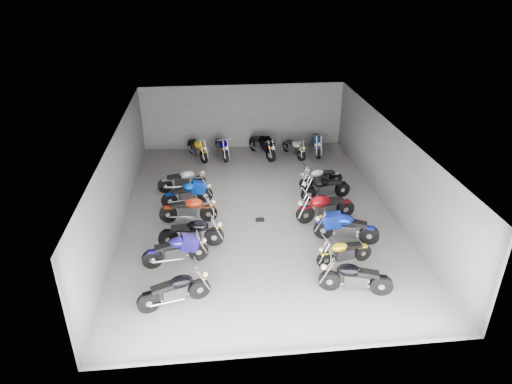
# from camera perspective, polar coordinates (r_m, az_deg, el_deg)

# --- Properties ---
(ground) EXTENTS (14.00, 14.00, 0.00)m
(ground) POSITION_cam_1_polar(r_m,az_deg,el_deg) (17.34, 0.30, -2.66)
(ground) COLOR gray
(ground) RESTS_ON ground
(wall_back) EXTENTS (10.00, 0.10, 3.20)m
(wall_back) POSITION_cam_1_polar(r_m,az_deg,el_deg) (23.11, -1.62, 9.41)
(wall_back) COLOR slate
(wall_back) RESTS_ON ground
(wall_left) EXTENTS (0.10, 14.00, 3.20)m
(wall_left) POSITION_cam_1_polar(r_m,az_deg,el_deg) (16.85, -16.85, 1.30)
(wall_left) COLOR slate
(wall_left) RESTS_ON ground
(wall_right) EXTENTS (0.10, 14.00, 3.20)m
(wall_right) POSITION_cam_1_polar(r_m,az_deg,el_deg) (17.81, 16.53, 2.76)
(wall_right) COLOR slate
(wall_right) RESTS_ON ground
(ceiling) EXTENTS (10.00, 14.00, 0.04)m
(ceiling) POSITION_cam_1_polar(r_m,az_deg,el_deg) (15.99, 0.32, 7.42)
(ceiling) COLOR black
(ceiling) RESTS_ON wall_back
(drain_grate) EXTENTS (0.32, 0.32, 0.01)m
(drain_grate) POSITION_cam_1_polar(r_m,az_deg,el_deg) (16.90, 0.48, -3.48)
(drain_grate) COLOR black
(drain_grate) RESTS_ON ground
(motorcycle_left_a) EXTENTS (2.01, 0.75, 0.91)m
(motorcycle_left_a) POSITION_cam_1_polar(r_m,az_deg,el_deg) (12.99, -10.10, -11.97)
(motorcycle_left_a) COLOR black
(motorcycle_left_a) RESTS_ON ground
(motorcycle_left_b) EXTENTS (2.07, 0.57, 0.92)m
(motorcycle_left_b) POSITION_cam_1_polar(r_m,az_deg,el_deg) (14.56, -9.95, -7.17)
(motorcycle_left_b) COLOR black
(motorcycle_left_b) RESTS_ON ground
(motorcycle_left_c) EXTENTS (2.18, 0.43, 0.96)m
(motorcycle_left_c) POSITION_cam_1_polar(r_m,az_deg,el_deg) (15.30, -8.01, -5.06)
(motorcycle_left_c) COLOR black
(motorcycle_left_c) RESTS_ON ground
(motorcycle_left_d) EXTENTS (2.11, 0.45, 0.93)m
(motorcycle_left_d) POSITION_cam_1_polar(r_m,az_deg,el_deg) (16.74, -8.40, -2.15)
(motorcycle_left_d) COLOR black
(motorcycle_left_d) RESTS_ON ground
(motorcycle_left_e) EXTENTS (2.01, 0.65, 0.90)m
(motorcycle_left_e) POSITION_cam_1_polar(r_m,az_deg,el_deg) (17.91, -8.52, -0.18)
(motorcycle_left_e) COLOR black
(motorcycle_left_e) RESTS_ON ground
(motorcycle_left_f) EXTENTS (2.01, 0.45, 0.88)m
(motorcycle_left_f) POSITION_cam_1_polar(r_m,az_deg,el_deg) (19.04, -9.16, 1.46)
(motorcycle_left_f) COLOR black
(motorcycle_left_f) RESTS_ON ground
(motorcycle_right_a) EXTENTS (2.07, 0.67, 0.93)m
(motorcycle_right_a) POSITION_cam_1_polar(r_m,az_deg,el_deg) (13.51, 12.25, -10.42)
(motorcycle_right_a) COLOR black
(motorcycle_right_a) RESTS_ON ground
(motorcycle_right_b) EXTENTS (1.85, 0.52, 0.82)m
(motorcycle_right_b) POSITION_cam_1_polar(r_m,az_deg,el_deg) (14.62, 10.92, -7.37)
(motorcycle_right_b) COLOR black
(motorcycle_right_b) RESTS_ON ground
(motorcycle_right_c) EXTENTS (2.14, 0.87, 0.97)m
(motorcycle_right_c) POSITION_cam_1_polar(r_m,az_deg,el_deg) (15.72, 11.13, -4.36)
(motorcycle_right_c) COLOR black
(motorcycle_right_c) RESTS_ON ground
(motorcycle_right_d) EXTENTS (2.27, 0.60, 1.00)m
(motorcycle_right_d) POSITION_cam_1_polar(r_m,az_deg,el_deg) (16.83, 8.61, -1.85)
(motorcycle_right_d) COLOR black
(motorcycle_right_d) RESTS_ON ground
(motorcycle_right_e) EXTENTS (2.08, 0.56, 0.92)m
(motorcycle_right_e) POSITION_cam_1_polar(r_m,az_deg,el_deg) (18.35, 8.64, 0.55)
(motorcycle_right_e) COLOR black
(motorcycle_right_e) RESTS_ON ground
(motorcycle_right_f) EXTENTS (1.93, 0.58, 0.86)m
(motorcycle_right_f) POSITION_cam_1_polar(r_m,az_deg,el_deg) (19.28, 8.08, 1.83)
(motorcycle_right_f) COLOR black
(motorcycle_right_f) RESTS_ON ground
(motorcycle_back_b) EXTENTS (0.99, 2.02, 0.94)m
(motorcycle_back_b) POSITION_cam_1_polar(r_m,az_deg,el_deg) (22.21, -7.31, 5.48)
(motorcycle_back_b) COLOR black
(motorcycle_back_b) RESTS_ON ground
(motorcycle_back_c) EXTENTS (0.61, 2.09, 0.93)m
(motorcycle_back_c) POSITION_cam_1_polar(r_m,az_deg,el_deg) (22.23, -4.27, 5.63)
(motorcycle_back_c) COLOR black
(motorcycle_back_c) RESTS_ON ground
(motorcycle_back_d) EXTENTS (1.08, 2.20, 1.03)m
(motorcycle_back_d) POSITION_cam_1_polar(r_m,az_deg,el_deg) (22.20, 0.79, 5.82)
(motorcycle_back_d) COLOR black
(motorcycle_back_d) RESTS_ON ground
(motorcycle_back_e) EXTENTS (0.84, 1.83, 0.85)m
(motorcycle_back_e) POSITION_cam_1_polar(r_m,az_deg,el_deg) (22.32, 4.79, 5.57)
(motorcycle_back_e) COLOR black
(motorcycle_back_e) RESTS_ON ground
(motorcycle_back_f) EXTENTS (0.49, 2.21, 0.97)m
(motorcycle_back_f) POSITION_cam_1_polar(r_m,az_deg,el_deg) (22.81, 7.59, 6.09)
(motorcycle_back_f) COLOR black
(motorcycle_back_f) RESTS_ON ground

